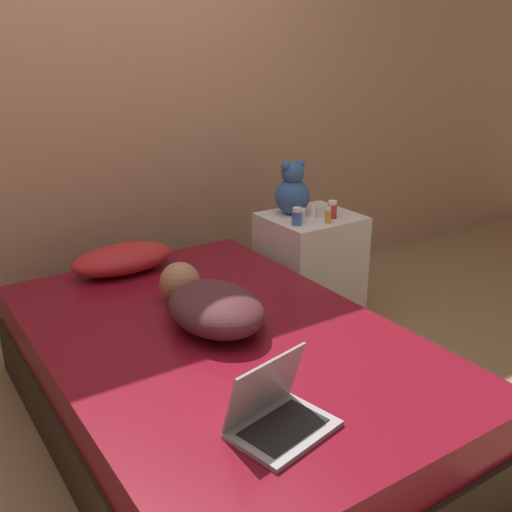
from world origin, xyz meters
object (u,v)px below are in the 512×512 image
(bottle_white, at_px, (314,211))
(bottle_amber, at_px, (328,215))
(person_lying, at_px, (210,304))
(bottle_clear, at_px, (302,216))
(teddy_bear, at_px, (292,191))
(laptop, at_px, (276,413))
(bottle_red, at_px, (332,210))
(bottle_blue, at_px, (297,217))
(pillow, at_px, (123,259))

(bottle_white, height_order, bottle_amber, bottle_amber)
(person_lying, distance_m, bottle_clear, 0.95)
(bottle_clear, bearing_deg, teddy_bear, 71.73)
(teddy_bear, distance_m, bottle_clear, 0.19)
(laptop, height_order, bottle_amber, bottle_amber)
(person_lying, relative_size, bottle_amber, 7.30)
(person_lying, relative_size, laptop, 1.89)
(person_lying, bearing_deg, bottle_white, 28.09)
(person_lying, distance_m, bottle_red, 1.10)
(bottle_blue, relative_size, bottle_red, 0.98)
(bottle_white, relative_size, bottle_red, 0.74)
(laptop, height_order, bottle_clear, bottle_clear)
(bottle_blue, bearing_deg, bottle_white, 19.86)
(bottle_white, distance_m, bottle_clear, 0.11)
(bottle_white, distance_m, bottle_amber, 0.12)
(person_lying, distance_m, teddy_bear, 1.10)
(bottle_amber, bearing_deg, bottle_white, 90.45)
(person_lying, height_order, laptop, laptop)
(bottle_white, bearing_deg, teddy_bear, 111.44)
(laptop, xyz_separation_m, bottle_red, (1.19, 1.15, 0.17))
(bottle_blue, xyz_separation_m, bottle_red, (0.24, -0.00, 0.00))
(bottle_clear, bearing_deg, pillow, 163.73)
(pillow, height_order, teddy_bear, teddy_bear)
(laptop, bearing_deg, bottle_amber, 32.44)
(laptop, relative_size, bottle_blue, 3.61)
(person_lying, relative_size, teddy_bear, 2.15)
(person_lying, xyz_separation_m, bottle_clear, (0.82, 0.46, 0.12))
(person_lying, bearing_deg, teddy_bear, 35.41)
(bottle_white, xyz_separation_m, bottle_clear, (-0.10, -0.03, 0.00))
(bottle_white, xyz_separation_m, bottle_red, (0.08, -0.06, 0.01))
(bottle_red, bearing_deg, teddy_bear, 124.71)
(bottle_amber, relative_size, bottle_clear, 1.15)
(pillow, xyz_separation_m, bottle_red, (1.09, -0.29, 0.15))
(laptop, bearing_deg, pillow, 74.04)
(pillow, relative_size, person_lying, 0.79)
(laptop, xyz_separation_m, bottle_blue, (0.95, 1.15, 0.17))
(teddy_bear, relative_size, bottle_white, 4.20)
(bottle_amber, bearing_deg, teddy_bear, 101.79)
(teddy_bear, height_order, bottle_clear, teddy_bear)
(pillow, height_order, bottle_amber, bottle_amber)
(bottle_blue, distance_m, bottle_clear, 0.06)
(bottle_white, height_order, bottle_clear, bottle_clear)
(teddy_bear, xyz_separation_m, bottle_blue, (-0.11, -0.19, -0.08))
(pillow, distance_m, bottle_red, 1.14)
(bottle_amber, distance_m, bottle_red, 0.10)
(bottle_amber, bearing_deg, laptop, -135.40)
(laptop, height_order, bottle_red, bottle_red)
(laptop, bearing_deg, bottle_red, 31.97)
(bottle_clear, distance_m, bottle_red, 0.19)
(laptop, relative_size, bottle_red, 3.54)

